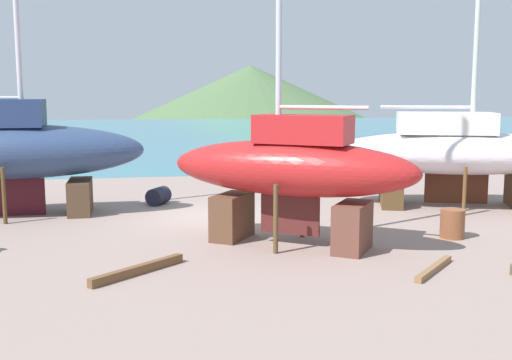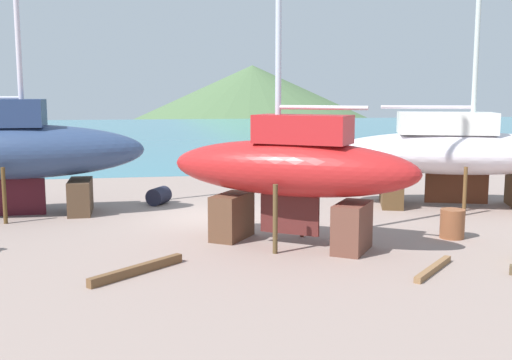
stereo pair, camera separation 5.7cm
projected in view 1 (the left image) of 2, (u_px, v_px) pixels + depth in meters
name	position (u px, v px, depth m)	size (l,w,h in m)	color
ground_plane	(220.00, 232.00, 17.43)	(47.69, 47.69, 0.00)	gray
sea_water	(168.00, 133.00, 59.84)	(131.75, 63.14, 0.01)	teal
headland_hill	(251.00, 109.00, 151.19)	(93.21, 93.21, 20.95)	#4C6941
sailboat_mid_port	(8.00, 150.00, 19.42)	(8.40, 2.61, 14.82)	#503927
sailboat_small_center	(457.00, 152.00, 21.07)	(9.22, 5.44, 15.56)	brown
sailboat_far_slipway	(291.00, 169.00, 15.69)	(6.48, 5.15, 11.84)	brown
barrel_by_slipway	(452.00, 224.00, 16.65)	(0.65, 0.65, 0.79)	brown
barrel_tar_black	(158.00, 196.00, 21.66)	(0.60, 0.60, 0.86)	#1F2132
timber_plank_near	(434.00, 269.00, 13.55)	(2.08, 0.15, 0.14)	olive
timber_plank_far	(138.00, 270.00, 13.35)	(2.55, 0.17, 0.20)	brown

